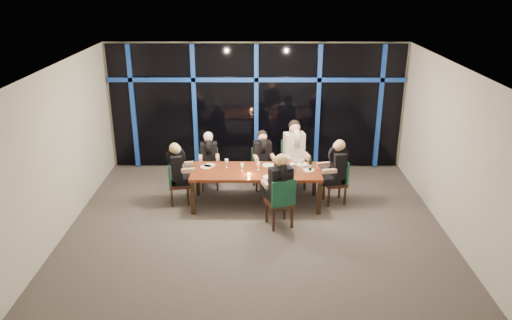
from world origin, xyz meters
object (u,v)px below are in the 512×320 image
at_px(chair_far_right, 293,161).
at_px(diner_far_left, 209,152).
at_px(diner_end_right, 336,162).
at_px(wine_bottle, 310,165).
at_px(chair_end_right, 339,179).
at_px(diner_end_left, 178,164).
at_px(diner_near_mid, 280,179).
at_px(chair_near_mid, 281,200).
at_px(diner_far_right, 295,145).
at_px(chair_far_mid, 262,166).
at_px(water_pitcher, 292,169).
at_px(dining_table, 256,173).
at_px(chair_end_left, 175,181).
at_px(chair_far_left, 209,166).
at_px(diner_far_mid, 263,151).

xyz_separation_m(chair_far_right, diner_far_left, (-1.84, -0.13, 0.25)).
xyz_separation_m(diner_end_right, wine_bottle, (-0.53, -0.12, -0.02)).
relative_size(chair_end_right, diner_end_left, 1.07).
height_order(diner_near_mid, wine_bottle, diner_near_mid).
bearing_deg(diner_far_left, chair_near_mid, -56.83).
height_order(chair_far_right, diner_far_right, diner_far_right).
height_order(chair_far_mid, chair_near_mid, chair_near_mid).
bearing_deg(chair_far_right, wine_bottle, -86.74).
xyz_separation_m(wine_bottle, water_pitcher, (-0.37, -0.17, -0.01)).
xyz_separation_m(dining_table, diner_far_left, (-1.02, 0.82, 0.16)).
xyz_separation_m(chair_end_left, diner_end_right, (3.27, 0.05, 0.39)).
relative_size(chair_end_left, diner_near_mid, 0.93).
distance_m(chair_far_left, chair_near_mid, 2.41).
bearing_deg(water_pitcher, diner_far_right, 64.19).
bearing_deg(diner_near_mid, chair_far_mid, -99.38).
bearing_deg(diner_end_right, water_pitcher, -83.06).
bearing_deg(diner_far_left, diner_far_mid, -6.44).
bearing_deg(diner_end_left, water_pitcher, -107.28).
relative_size(dining_table, chair_end_left, 2.91).
xyz_separation_m(diner_far_left, diner_near_mid, (1.47, -1.73, 0.11)).
height_order(chair_near_mid, diner_near_mid, diner_near_mid).
xyz_separation_m(dining_table, diner_end_left, (-1.58, 0.06, 0.17)).
distance_m(diner_far_left, water_pitcher, 2.02).
bearing_deg(chair_far_mid, chair_end_right, -37.74).
xyz_separation_m(chair_far_mid, diner_end_right, (1.49, -0.80, 0.39)).
bearing_deg(diner_far_left, diner_far_right, -5.05).
bearing_deg(water_pitcher, diner_far_mid, 100.02).
relative_size(dining_table, chair_far_left, 2.98).
bearing_deg(diner_far_right, chair_far_left, 166.64).
height_order(chair_far_left, diner_far_left, diner_far_left).
height_order(chair_far_left, diner_end_right, diner_end_right).
relative_size(diner_far_mid, diner_far_right, 0.86).
height_order(diner_far_left, diner_end_right, diner_end_right).
distance_m(chair_far_mid, diner_far_right, 0.86).
distance_m(diner_far_mid, diner_end_right, 1.65).
xyz_separation_m(chair_far_left, diner_near_mid, (1.47, -1.80, 0.46)).
bearing_deg(dining_table, chair_end_right, 3.64).
height_order(chair_far_right, diner_far_left, diner_far_left).
distance_m(chair_end_left, chair_end_right, 3.35).
bearing_deg(diner_near_mid, chair_far_right, -120.58).
bearing_deg(water_pitcher, chair_far_mid, 98.89).
bearing_deg(chair_near_mid, wine_bottle, -141.96).
height_order(chair_end_right, diner_far_mid, diner_far_mid).
bearing_deg(chair_end_left, diner_far_mid, -77.69).
distance_m(chair_far_left, diner_far_left, 0.36).
height_order(chair_end_left, diner_end_left, diner_end_left).
xyz_separation_m(chair_end_right, diner_far_left, (-2.72, 0.71, 0.32)).
xyz_separation_m(chair_far_right, diner_far_mid, (-0.67, -0.13, 0.28)).
height_order(diner_far_right, wine_bottle, diner_far_right).
height_order(diner_far_mid, diner_end_right, diner_end_right).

